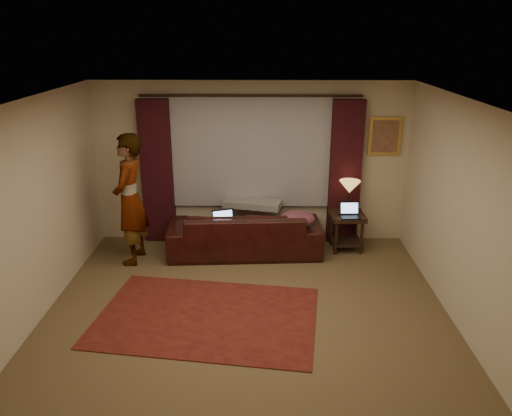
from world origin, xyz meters
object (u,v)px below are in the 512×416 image
at_px(sofa, 245,224).
at_px(person, 130,199).
at_px(tiffany_lamp, 349,197).
at_px(laptop_table, 351,211).
at_px(end_table, 346,231).
at_px(laptop_sofa, 225,220).

xyz_separation_m(sofa, person, (-1.67, -0.32, 0.50)).
bearing_deg(tiffany_lamp, person, -170.93).
bearing_deg(laptop_table, end_table, 94.10).
relative_size(laptop_sofa, person, 0.19).
bearing_deg(person, tiffany_lamp, 102.18).
distance_m(end_table, laptop_table, 0.44).
bearing_deg(end_table, laptop_table, -83.14).
distance_m(tiffany_lamp, laptop_table, 0.27).
bearing_deg(tiffany_lamp, laptop_sofa, -169.00).
height_order(sofa, laptop_table, sofa).
bearing_deg(person, laptop_table, 98.44).
bearing_deg(sofa, tiffany_lamp, -176.15).
bearing_deg(laptop_sofa, end_table, -9.33).
xyz_separation_m(laptop_table, person, (-3.30, -0.31, 0.27)).
height_order(laptop_sofa, end_table, laptop_sofa).
distance_m(sofa, laptop_sofa, 0.36).
height_order(end_table, tiffany_lamp, tiffany_lamp).
bearing_deg(end_table, tiffany_lamp, 75.28).
xyz_separation_m(end_table, laptop_table, (0.02, -0.16, 0.41)).
bearing_deg(end_table, laptop_sofa, -170.75).
distance_m(sofa, tiffany_lamp, 1.68).
bearing_deg(sofa, laptop_table, 176.19).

